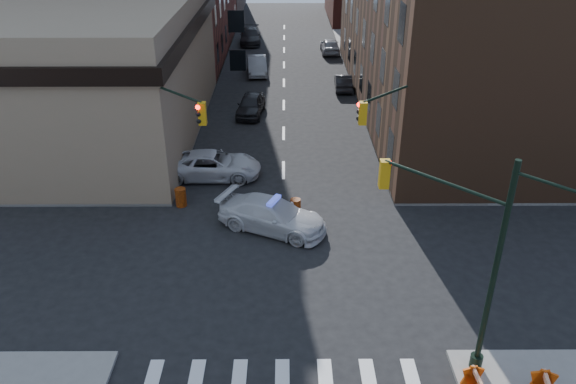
{
  "coord_description": "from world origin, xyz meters",
  "views": [
    {
      "loc": [
        0.13,
        -20.86,
        14.84
      ],
      "look_at": [
        0.24,
        2.99,
        2.2
      ],
      "focal_mm": 35.0,
      "sensor_mm": 36.0,
      "label": 1
    }
  ],
  "objects_px": {
    "police_car": "(272,215)",
    "pedestrian_a": "(96,168)",
    "pedestrian_b": "(121,185)",
    "barrel_bank": "(181,197)",
    "pickup": "(212,165)",
    "parked_car_wnear": "(251,105)",
    "barricade_nw_a": "(155,177)",
    "barrel_road": "(296,208)",
    "parked_car_wfar": "(257,65)",
    "parked_car_enear": "(343,82)"
  },
  "relations": [
    {
      "from": "police_car",
      "to": "pedestrian_a",
      "type": "relative_size",
      "value": 3.5
    },
    {
      "from": "barrel_bank",
      "to": "barricade_nw_a",
      "type": "height_order",
      "value": "barrel_bank"
    },
    {
      "from": "parked_car_enear",
      "to": "pedestrian_a",
      "type": "distance_m",
      "value": 23.85
    },
    {
      "from": "barrel_road",
      "to": "parked_car_wnear",
      "type": "bearing_deg",
      "value": 101.58
    },
    {
      "from": "pickup",
      "to": "barrel_bank",
      "type": "bearing_deg",
      "value": 159.86
    },
    {
      "from": "police_car",
      "to": "parked_car_enear",
      "type": "xyz_separation_m",
      "value": [
        5.63,
        22.93,
        -0.15
      ]
    },
    {
      "from": "parked_car_enear",
      "to": "barrel_road",
      "type": "height_order",
      "value": "parked_car_enear"
    },
    {
      "from": "police_car",
      "to": "parked_car_wnear",
      "type": "distance_m",
      "value": 16.78
    },
    {
      "from": "parked_car_wfar",
      "to": "pedestrian_b",
      "type": "height_order",
      "value": "pedestrian_b"
    },
    {
      "from": "parked_car_wnear",
      "to": "barrel_bank",
      "type": "distance_m",
      "value": 14.56
    },
    {
      "from": "parked_car_wfar",
      "to": "barricade_nw_a",
      "type": "height_order",
      "value": "parked_car_wfar"
    },
    {
      "from": "police_car",
      "to": "barricade_nw_a",
      "type": "xyz_separation_m",
      "value": [
        -6.84,
        4.83,
        -0.23
      ]
    },
    {
      "from": "police_car",
      "to": "pedestrian_b",
      "type": "bearing_deg",
      "value": 95.56
    },
    {
      "from": "pickup",
      "to": "parked_car_wnear",
      "type": "height_order",
      "value": "pickup"
    },
    {
      "from": "pickup",
      "to": "parked_car_wfar",
      "type": "bearing_deg",
      "value": -3.76
    },
    {
      "from": "pickup",
      "to": "barricade_nw_a",
      "type": "relative_size",
      "value": 5.05
    },
    {
      "from": "parked_car_wfar",
      "to": "parked_car_enear",
      "type": "relative_size",
      "value": 1.23
    },
    {
      "from": "parked_car_wnear",
      "to": "parked_car_enear",
      "type": "height_order",
      "value": "parked_car_wnear"
    },
    {
      "from": "parked_car_wfar",
      "to": "barrel_road",
      "type": "xyz_separation_m",
      "value": [
        3.14,
        -26.37,
        -0.32
      ]
    },
    {
      "from": "pickup",
      "to": "pedestrian_b",
      "type": "height_order",
      "value": "pedestrian_b"
    },
    {
      "from": "pickup",
      "to": "barrel_road",
      "type": "relative_size",
      "value": 5.87
    },
    {
      "from": "parked_car_wnear",
      "to": "pickup",
      "type": "bearing_deg",
      "value": -92.71
    },
    {
      "from": "police_car",
      "to": "pedestrian_a",
      "type": "height_order",
      "value": "pedestrian_a"
    },
    {
      "from": "pedestrian_a",
      "to": "barrel_road",
      "type": "xyz_separation_m",
      "value": [
        11.42,
        -3.82,
        -0.45
      ]
    },
    {
      "from": "barrel_road",
      "to": "barrel_bank",
      "type": "height_order",
      "value": "barrel_bank"
    },
    {
      "from": "parked_car_enear",
      "to": "barrel_bank",
      "type": "distance_m",
      "value": 23.09
    },
    {
      "from": "parked_car_enear",
      "to": "barricade_nw_a",
      "type": "distance_m",
      "value": 21.99
    },
    {
      "from": "police_car",
      "to": "parked_car_wnear",
      "type": "relative_size",
      "value": 1.22
    },
    {
      "from": "pedestrian_b",
      "to": "barrel_bank",
      "type": "relative_size",
      "value": 1.81
    },
    {
      "from": "parked_car_wnear",
      "to": "pedestrian_b",
      "type": "relative_size",
      "value": 2.43
    },
    {
      "from": "police_car",
      "to": "pedestrian_b",
      "type": "distance_m",
      "value": 8.7
    },
    {
      "from": "barricade_nw_a",
      "to": "parked_car_wnear",
      "type": "bearing_deg",
      "value": 56.52
    },
    {
      "from": "barrel_road",
      "to": "barrel_bank",
      "type": "bearing_deg",
      "value": 169.83
    },
    {
      "from": "pedestrian_b",
      "to": "pedestrian_a",
      "type": "bearing_deg",
      "value": 129.77
    },
    {
      "from": "pickup",
      "to": "parked_car_wfar",
      "type": "xyz_separation_m",
      "value": [
        1.68,
        21.79,
        0.01
      ]
    },
    {
      "from": "parked_car_wnear",
      "to": "parked_car_enear",
      "type": "distance_m",
      "value": 9.85
    },
    {
      "from": "pickup",
      "to": "pedestrian_a",
      "type": "bearing_deg",
      "value": 97.2
    },
    {
      "from": "pickup",
      "to": "police_car",
      "type": "bearing_deg",
      "value": -147.6
    },
    {
      "from": "police_car",
      "to": "pedestrian_b",
      "type": "height_order",
      "value": "pedestrian_b"
    },
    {
      "from": "police_car",
      "to": "pedestrian_a",
      "type": "bearing_deg",
      "value": 87.89
    },
    {
      "from": "barrel_bank",
      "to": "pickup",
      "type": "bearing_deg",
      "value": 69.22
    },
    {
      "from": "police_car",
      "to": "pickup",
      "type": "bearing_deg",
      "value": 56.29
    },
    {
      "from": "parked_car_enear",
      "to": "pedestrian_a",
      "type": "xyz_separation_m",
      "value": [
        -15.88,
        -17.79,
        0.29
      ]
    },
    {
      "from": "parked_car_wfar",
      "to": "barricade_nw_a",
      "type": "bearing_deg",
      "value": -106.66
    },
    {
      "from": "barricade_nw_a",
      "to": "barrel_bank",
      "type": "bearing_deg",
      "value": -63.27
    },
    {
      "from": "pedestrian_b",
      "to": "barrel_road",
      "type": "xyz_separation_m",
      "value": [
        9.39,
        -1.5,
        -0.6
      ]
    },
    {
      "from": "barrel_road",
      "to": "barricade_nw_a",
      "type": "distance_m",
      "value": 8.74
    },
    {
      "from": "police_car",
      "to": "barricade_nw_a",
      "type": "height_order",
      "value": "police_car"
    },
    {
      "from": "police_car",
      "to": "pickup",
      "type": "relative_size",
      "value": 0.97
    },
    {
      "from": "parked_car_wnear",
      "to": "barrel_bank",
      "type": "bearing_deg",
      "value": -95.73
    }
  ]
}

